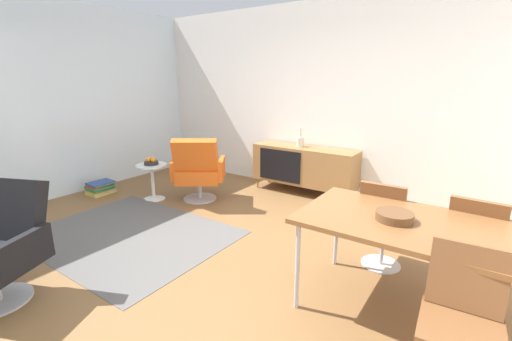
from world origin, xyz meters
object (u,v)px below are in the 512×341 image
(dining_chair_back_left, at_px, (384,221))
(side_table_round, at_px, (153,178))
(lounge_chair_red, at_px, (198,169))
(sideboard, at_px, (304,165))
(dining_chair_front_right, at_px, (461,321))
(magazine_stack, at_px, (101,188))
(fruit_bowl, at_px, (151,162))
(vase_cobalt, at_px, (300,141))
(dining_chair_back_right, at_px, (474,241))
(wooden_bowl_on_table, at_px, (395,216))
(dining_table, at_px, (417,229))

(dining_chair_back_left, xyz_separation_m, side_table_round, (-3.27, 0.06, -0.15))
(lounge_chair_red, relative_size, side_table_round, 1.82)
(sideboard, relative_size, lounge_chair_red, 1.69)
(dining_chair_front_right, bearing_deg, side_table_round, 163.45)
(magazine_stack, bearing_deg, fruit_bowl, 19.20)
(lounge_chair_red, height_order, side_table_round, lounge_chair_red)
(vase_cobalt, xyz_separation_m, lounge_chair_red, (-1.01, -1.17, -0.34))
(vase_cobalt, xyz_separation_m, side_table_round, (-1.61, -1.49, -0.48))
(dining_chair_front_right, bearing_deg, sideboard, 130.49)
(fruit_bowl, bearing_deg, dining_chair_back_right, -0.86)
(vase_cobalt, bearing_deg, dining_chair_front_right, -48.61)
(dining_chair_back_right, height_order, fruit_bowl, dining_chair_back_right)
(wooden_bowl_on_table, distance_m, fruit_bowl, 3.54)
(dining_table, relative_size, magazine_stack, 4.16)
(vase_cobalt, bearing_deg, sideboard, -1.44)
(vase_cobalt, relative_size, magazine_stack, 0.73)
(dining_chair_back_right, height_order, lounge_chair_red, lounge_chair_red)
(sideboard, bearing_deg, dining_chair_front_right, -49.51)
(vase_cobalt, xyz_separation_m, fruit_bowl, (-1.61, -1.49, -0.24))
(sideboard, relative_size, magazine_stack, 4.16)
(fruit_bowl, bearing_deg, side_table_round, -16.40)
(dining_table, xyz_separation_m, lounge_chair_red, (-3.01, 0.94, -0.23))
(dining_table, relative_size, dining_chair_back_right, 1.87)
(vase_cobalt, xyz_separation_m, dining_chair_back_right, (2.35, -1.55, -0.34))
(wooden_bowl_on_table, relative_size, side_table_round, 0.50)
(vase_cobalt, distance_m, wooden_bowl_on_table, 2.84)
(sideboard, xyz_separation_m, dining_chair_back_right, (2.28, -1.55, 0.03))
(vase_cobalt, relative_size, side_table_round, 0.54)
(dining_chair_back_left, distance_m, dining_chair_front_right, 1.32)
(dining_chair_back_left, height_order, dining_chair_front_right, same)
(sideboard, distance_m, dining_chair_back_left, 2.21)
(vase_cobalt, distance_m, fruit_bowl, 2.21)
(dining_chair_front_right, height_order, fruit_bowl, dining_chair_front_right)
(vase_cobalt, height_order, dining_table, vase_cobalt)
(fruit_bowl, distance_m, magazine_stack, 1.03)
(dining_table, distance_m, fruit_bowl, 3.67)
(wooden_bowl_on_table, bearing_deg, fruit_bowl, 169.34)
(dining_table, height_order, magazine_stack, dining_table)
(vase_cobalt, distance_m, magazine_stack, 3.14)
(side_table_round, bearing_deg, wooden_bowl_on_table, -10.65)
(vase_cobalt, bearing_deg, fruit_bowl, -137.19)
(vase_cobalt, height_order, side_table_round, vase_cobalt)
(dining_chair_back_right, relative_size, side_table_round, 1.65)
(dining_chair_back_right, relative_size, fruit_bowl, 4.28)
(dining_chair_back_left, height_order, magazine_stack, dining_chair_back_left)
(side_table_round, bearing_deg, dining_chair_back_right, -0.85)
(dining_table, xyz_separation_m, dining_chair_back_right, (0.35, 0.56, -0.23))
(dining_table, height_order, dining_chair_back_right, dining_chair_back_right)
(wooden_bowl_on_table, distance_m, side_table_round, 3.56)
(wooden_bowl_on_table, bearing_deg, sideboard, 129.78)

